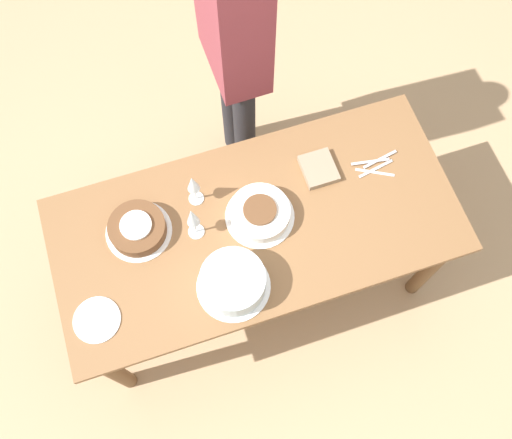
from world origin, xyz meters
TOP-DOWN VIEW (x-y plane):
  - ground_plane at (0.00, 0.00)m, footprint 12.00×12.00m
  - dining_table at (0.00, 0.00)m, footprint 1.70×0.79m
  - cake_center_white at (-0.03, -0.03)m, footprint 0.29×0.29m
  - cake_front_chocolate at (0.47, -0.12)m, footprint 0.28×0.28m
  - cake_back_decorated at (0.17, 0.23)m, footprint 0.30×0.30m
  - wine_glass_near at (0.20, -0.19)m, footprint 0.06×0.06m
  - wine_glass_far at (0.25, -0.04)m, footprint 0.07×0.07m
  - dessert_plate_right at (0.72, 0.19)m, footprint 0.19×0.19m
  - fork_pile at (-0.58, -0.09)m, footprint 0.21×0.12m
  - napkin_stack at (-0.34, -0.15)m, footprint 0.14×0.16m
  - person_cutting at (-0.14, -0.73)m, footprint 0.23×0.40m

SIDE VIEW (x-z plane):
  - ground_plane at x=0.00m, z-range 0.00..0.00m
  - dining_table at x=0.00m, z-range 0.27..1.04m
  - dessert_plate_right at x=0.72m, z-range 0.77..0.78m
  - fork_pile at x=-0.58m, z-range 0.77..0.78m
  - napkin_stack at x=-0.34m, z-range 0.77..0.80m
  - cake_front_chocolate at x=0.47m, z-range 0.77..0.85m
  - cake_center_white at x=-0.03m, z-range 0.77..0.85m
  - cake_back_decorated at x=0.17m, z-range 0.77..0.89m
  - wine_glass_near at x=0.20m, z-range 0.81..1.01m
  - wine_glass_far at x=0.25m, z-range 0.81..1.04m
  - person_cutting at x=-0.14m, z-range 0.19..1.97m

